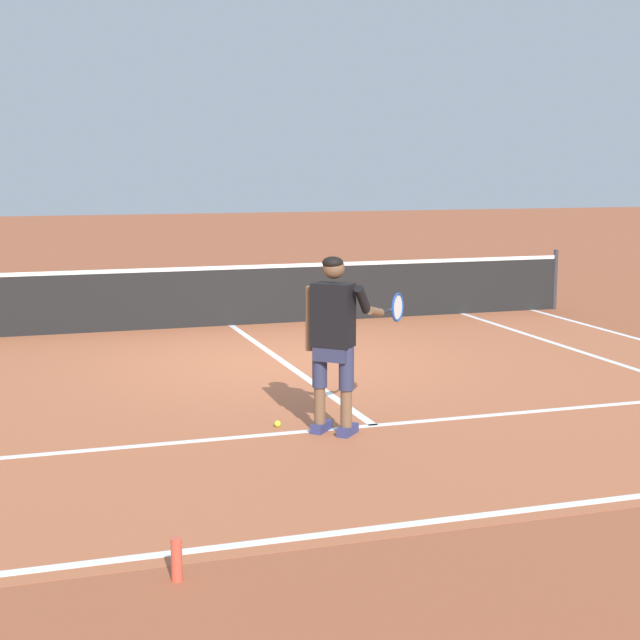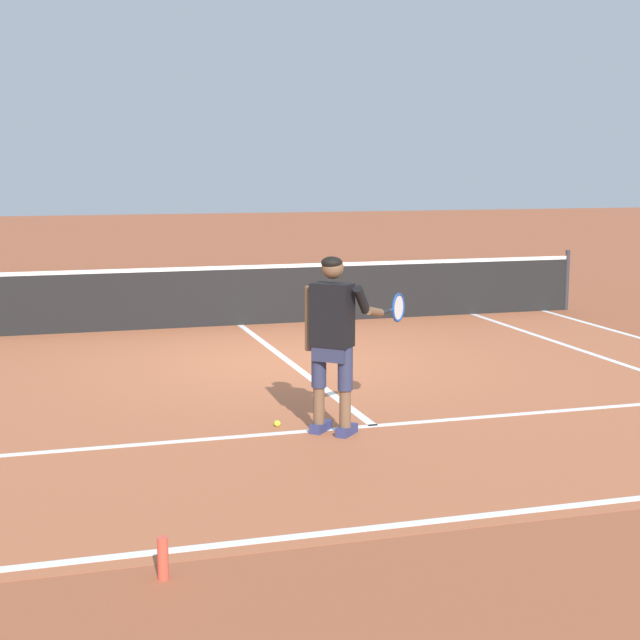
% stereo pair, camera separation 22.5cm
% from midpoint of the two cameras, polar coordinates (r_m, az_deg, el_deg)
% --- Properties ---
extents(ground_plane, '(80.00, 80.00, 0.00)m').
position_cam_midpoint_polar(ground_plane, '(12.77, -1.42, -2.43)').
color(ground_plane, '#9E5133').
extents(court_inner_surface, '(10.98, 9.38, 0.00)m').
position_cam_midpoint_polar(court_inner_surface, '(11.40, 0.50, -3.83)').
color(court_inner_surface, '#B2603D').
rests_on(court_inner_surface, ground).
extents(line_baseline, '(10.98, 0.10, 0.01)m').
position_cam_midpoint_polar(line_baseline, '(7.40, 10.94, -11.21)').
color(line_baseline, white).
rests_on(line_baseline, ground).
extents(line_service, '(8.23, 0.10, 0.01)m').
position_cam_midpoint_polar(line_service, '(9.64, 3.85, -6.24)').
color(line_service, white).
rests_on(line_service, ground).
extents(line_centre_service, '(0.10, 6.40, 0.01)m').
position_cam_midpoint_polar(line_centre_service, '(12.61, -1.22, -2.56)').
color(line_centre_service, white).
rests_on(line_centre_service, ground).
extents(line_singles_right, '(0.10, 8.98, 0.01)m').
position_cam_midpoint_polar(line_singles_right, '(13.18, 17.89, -2.50)').
color(line_singles_right, white).
rests_on(line_singles_right, ground).
extents(tennis_net, '(11.96, 0.08, 1.07)m').
position_cam_midpoint_polar(tennis_net, '(15.59, -4.34, 1.50)').
color(tennis_net, '#333338').
rests_on(tennis_net, ground).
extents(tennis_player, '(1.15, 0.76, 1.71)m').
position_cam_midpoint_polar(tennis_player, '(9.14, 1.54, -0.74)').
color(tennis_player, navy).
rests_on(tennis_player, ground).
extents(tennis_ball_near_feet, '(0.07, 0.07, 0.07)m').
position_cam_midpoint_polar(tennis_ball_near_feet, '(9.59, -1.86, -6.12)').
color(tennis_ball_near_feet, '#CCE02D').
rests_on(tennis_ball_near_feet, ground).
extents(water_bottle, '(0.07, 0.07, 0.27)m').
position_cam_midpoint_polar(water_bottle, '(6.24, -8.20, -13.74)').
color(water_bottle, '#E04C38').
rests_on(water_bottle, ground).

